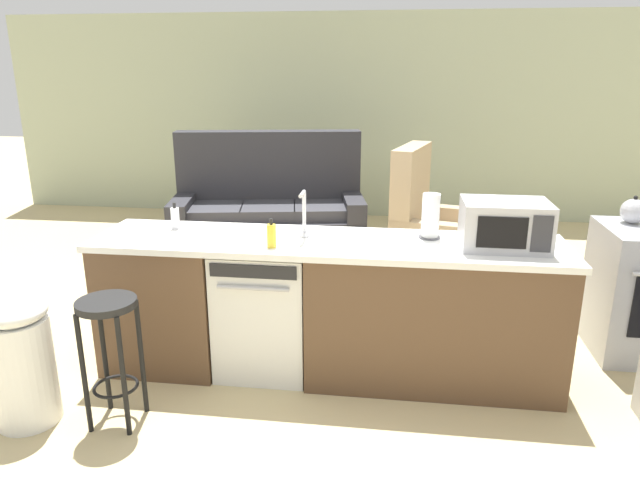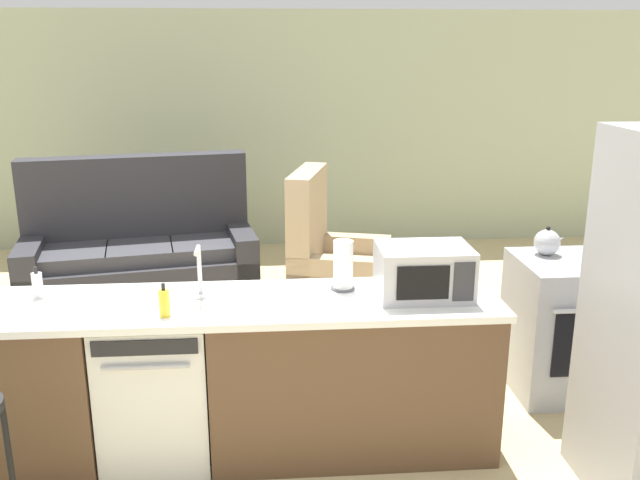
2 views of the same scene
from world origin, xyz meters
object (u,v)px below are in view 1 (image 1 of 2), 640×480
at_px(microwave, 505,224).
at_px(kettle, 634,211).
at_px(couch, 269,214).
at_px(paper_towel_roll, 430,217).
at_px(soap_bottle, 271,236).
at_px(armchair, 428,232).
at_px(dishwasher, 266,308).
at_px(trash_bin, 21,360).
at_px(bar_stool, 110,335).
at_px(dish_soap_bottle, 175,218).

distance_m(microwave, kettle, 1.19).
distance_m(microwave, couch, 3.29).
bearing_deg(paper_towel_roll, couch, 123.34).
bearing_deg(soap_bottle, armchair, 65.97).
bearing_deg(soap_bottle, microwave, 7.73).
bearing_deg(couch, dishwasher, -78.00).
xyz_separation_m(microwave, armchair, (-0.30, 2.20, -0.69)).
bearing_deg(soap_bottle, kettle, 20.29).
bearing_deg(armchair, couch, 169.01).
height_order(kettle, armchair, armchair).
height_order(microwave, paper_towel_roll, paper_towel_roll).
bearing_deg(soap_bottle, couch, 103.08).
bearing_deg(trash_bin, bar_stool, 6.87).
relative_size(paper_towel_roll, couch, 0.13).
distance_m(paper_towel_roll, armchair, 2.18).
distance_m(dish_soap_bottle, armchair, 2.80).
bearing_deg(soap_bottle, bar_stool, -145.66).
bearing_deg(soap_bottle, trash_bin, -155.13).
bearing_deg(trash_bin, dishwasher, 33.22).
xyz_separation_m(dishwasher, trash_bin, (-1.20, -0.79, -0.04)).
relative_size(paper_towel_roll, soap_bottle, 1.60).
xyz_separation_m(dish_soap_bottle, bar_stool, (-0.07, -0.86, -0.44)).
distance_m(dishwasher, bar_stool, 1.01).
bearing_deg(couch, bar_stool, -92.79).
relative_size(soap_bottle, trash_bin, 0.24).
height_order(dishwasher, microwave, microwave).
bearing_deg(couch, kettle, -31.90).
bearing_deg(dish_soap_bottle, dishwasher, -12.07).
xyz_separation_m(trash_bin, couch, (0.66, 3.31, 0.02)).
height_order(paper_towel_roll, dish_soap_bottle, paper_towel_roll).
xyz_separation_m(dish_soap_bottle, couch, (0.09, 2.39, -0.58)).
relative_size(microwave, paper_towel_roll, 1.77).
xyz_separation_m(microwave, paper_towel_roll, (-0.42, 0.14, -0.00)).
distance_m(soap_bottle, dish_soap_bottle, 0.79).
xyz_separation_m(paper_towel_roll, trash_bin, (-2.24, -0.92, -0.66)).
distance_m(dishwasher, soap_bottle, 0.59).
bearing_deg(couch, paper_towel_roll, -56.66).
distance_m(soap_bottle, armchair, 2.69).
relative_size(bar_stool, trash_bin, 1.00).
bearing_deg(dishwasher, dish_soap_bottle, 167.93).
height_order(dish_soap_bottle, couch, couch).
relative_size(soap_bottle, kettle, 0.86).
bearing_deg(armchair, microwave, -82.19).
bearing_deg(dish_soap_bottle, soap_bottle, -23.99).
distance_m(soap_bottle, bar_stool, 1.05).
xyz_separation_m(paper_towel_roll, couch, (-1.57, 2.39, -0.64)).
distance_m(paper_towel_roll, bar_stool, 2.00).
xyz_separation_m(kettle, couch, (-2.97, 1.85, -0.59)).
relative_size(microwave, trash_bin, 0.68).
distance_m(microwave, paper_towel_roll, 0.45).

